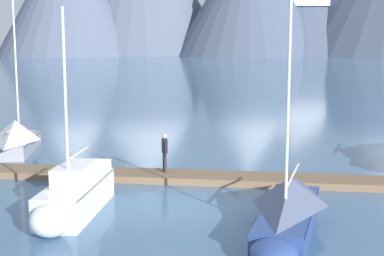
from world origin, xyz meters
The scene contains 7 objects.
ground_plane centered at (0.00, 0.00, 0.00)m, with size 700.00×700.00×0.00m, color #426689.
mountain_east_summit centered at (26.77, 228.81, 22.92)m, with size 86.02×86.02×42.92m.
dock centered at (0.00, 4.00, 0.14)m, with size 28.50×3.42×0.30m.
sailboat_nearest_berth centered at (-9.87, 9.67, 0.84)m, with size 2.84×6.87×8.93m.
sailboat_second_berth centered at (-3.52, -1.21, 0.70)m, with size 1.67×5.57×7.08m.
sailboat_mid_dock_port centered at (3.77, -1.94, 0.75)m, with size 2.86×6.88×8.52m.
person_on_dock centered at (-1.06, 4.31, 1.26)m, with size 0.31×0.57×1.69m.
Camera 1 is at (2.15, -19.37, 6.00)m, focal length 52.05 mm.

